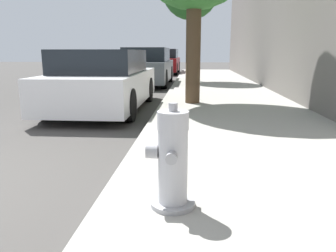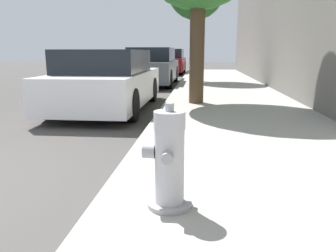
% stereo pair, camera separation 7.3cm
% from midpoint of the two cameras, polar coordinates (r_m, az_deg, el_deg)
% --- Properties ---
extents(sidewalk_slab, '(3.12, 40.00, 0.12)m').
position_cam_midpoint_polar(sidewalk_slab, '(2.83, 21.52, -13.27)').
color(sidewalk_slab, '#99968E').
rests_on(sidewalk_slab, ground_plane).
extents(fire_hydrant, '(0.37, 0.37, 0.79)m').
position_cam_midpoint_polar(fire_hydrant, '(2.43, 1.03, -6.14)').
color(fire_hydrant, '#97979C').
rests_on(fire_hydrant, sidewalk_slab).
extents(parked_car_near, '(1.75, 4.12, 1.31)m').
position_cam_midpoint_polar(parked_car_near, '(7.38, -10.12, 7.72)').
color(parked_car_near, silver).
rests_on(parked_car_near, ground_plane).
extents(parked_car_mid, '(1.71, 4.44, 1.42)m').
position_cam_midpoint_polar(parked_car_mid, '(12.96, -2.47, 10.24)').
color(parked_car_mid, '#4C5156').
rests_on(parked_car_mid, ground_plane).
extents(parked_car_far, '(1.77, 4.45, 1.44)m').
position_cam_midpoint_polar(parked_car_far, '(19.81, 0.36, 11.14)').
color(parked_car_far, maroon).
rests_on(parked_car_far, ground_plane).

